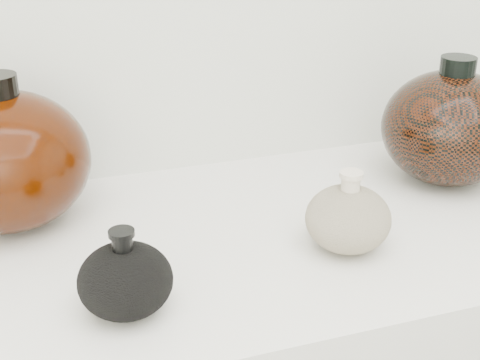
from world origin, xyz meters
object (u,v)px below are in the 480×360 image
object	(u,v)px
black_gourd_vase	(125,280)
right_round_pot	(449,127)
left_round_pot	(7,160)
cream_gourd_vase	(348,218)

from	to	relation	value
black_gourd_vase	right_round_pot	distance (m)	0.59
left_round_pot	right_round_pot	distance (m)	0.67
black_gourd_vase	left_round_pot	bearing A→B (deg)	113.42
black_gourd_vase	right_round_pot	size ratio (longest dim) A/B	0.52
cream_gourd_vase	right_round_pot	bearing A→B (deg)	30.40
right_round_pot	black_gourd_vase	bearing A→B (deg)	-160.52
left_round_pot	right_round_pot	bearing A→B (deg)	-5.92
black_gourd_vase	cream_gourd_vase	distance (m)	0.31
black_gourd_vase	left_round_pot	world-z (taller)	left_round_pot
right_round_pot	left_round_pot	bearing A→B (deg)	174.08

